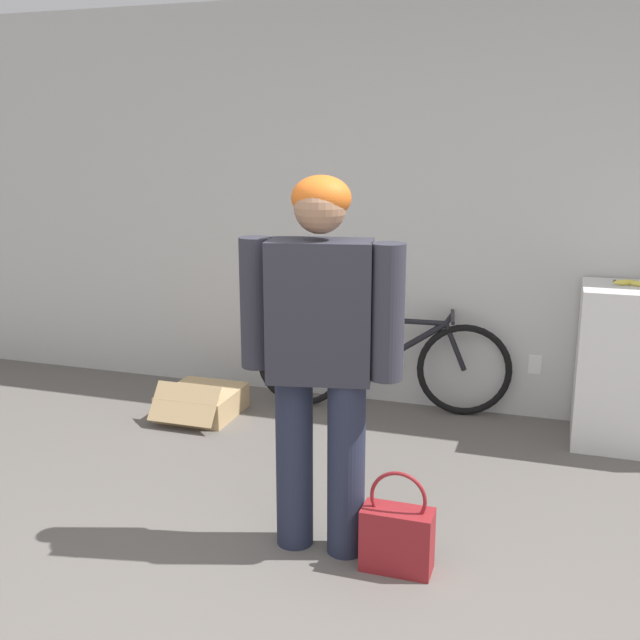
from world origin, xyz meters
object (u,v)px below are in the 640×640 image
(person, at_px, (320,344))
(handbag, at_px, (397,537))
(bicycle, at_px, (381,362))
(cardboard_box, at_px, (202,402))

(person, xyz_separation_m, handbag, (0.36, -0.07, -0.77))
(bicycle, relative_size, handbag, 3.75)
(person, relative_size, cardboard_box, 2.84)
(person, distance_m, handbag, 0.85)
(bicycle, xyz_separation_m, handbag, (0.51, -1.80, -0.18))
(cardboard_box, bearing_deg, person, -46.47)
(cardboard_box, bearing_deg, handbag, -40.68)
(bicycle, height_order, handbag, bicycle)
(bicycle, distance_m, handbag, 1.88)
(person, xyz_separation_m, bicycle, (-0.15, 1.73, -0.59))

